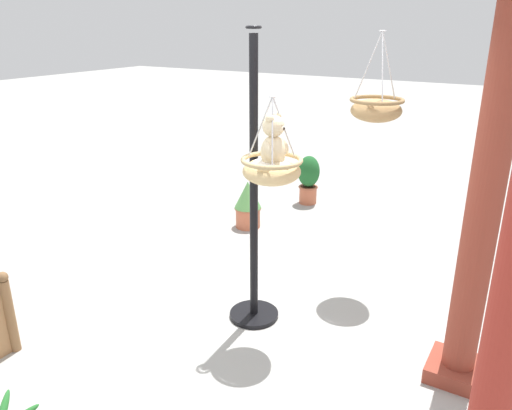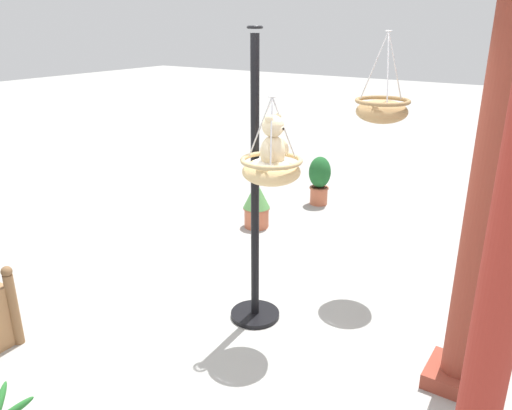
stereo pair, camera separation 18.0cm
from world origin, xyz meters
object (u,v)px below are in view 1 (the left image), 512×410
object	(u,v)px
potted_plant_flowering_red	(309,178)
display_pole_central	(254,238)
hanging_basket_left_high	(376,109)
greenhouse_pillar_far_back	(485,202)
hanging_basket_with_teddy	(272,169)
teddy_bear	(275,145)
potted_plant_fern_front	(248,204)

from	to	relation	value
potted_plant_flowering_red	display_pole_central	bearing A→B (deg)	16.39
hanging_basket_left_high	greenhouse_pillar_far_back	distance (m)	1.55
display_pole_central	hanging_basket_with_teddy	world-z (taller)	display_pole_central
teddy_bear	potted_plant_flowering_red	bearing A→B (deg)	-159.87
potted_plant_fern_front	potted_plant_flowering_red	world-z (taller)	potted_plant_flowering_red
hanging_basket_left_high	potted_plant_flowering_red	world-z (taller)	hanging_basket_left_high
greenhouse_pillar_far_back	potted_plant_fern_front	world-z (taller)	greenhouse_pillar_far_back
hanging_basket_left_high	potted_plant_fern_front	size ratio (longest dim) A/B	1.28
potted_plant_fern_front	potted_plant_flowering_red	bearing A→B (deg)	167.30
teddy_bear	potted_plant_flowering_red	distance (m)	3.59
hanging_basket_with_teddy	hanging_basket_left_high	world-z (taller)	hanging_basket_left_high
display_pole_central	hanging_basket_with_teddy	distance (m)	0.74
greenhouse_pillar_far_back	potted_plant_flowering_red	distance (m)	4.05
display_pole_central	hanging_basket_left_high	size ratio (longest dim) A/B	3.14
potted_plant_fern_front	potted_plant_flowering_red	xyz separation A→B (m)	(-1.23, 0.28, 0.06)
display_pole_central	teddy_bear	size ratio (longest dim) A/B	5.87
greenhouse_pillar_far_back	potted_plant_flowering_red	world-z (taller)	greenhouse_pillar_far_back
hanging_basket_with_teddy	teddy_bear	world-z (taller)	hanging_basket_with_teddy
teddy_bear	potted_plant_flowering_red	size ratio (longest dim) A/B	0.60
teddy_bear	potted_plant_fern_front	world-z (taller)	teddy_bear
display_pole_central	hanging_basket_with_teddy	xyz separation A→B (m)	(0.15, 0.25, 0.68)
hanging_basket_left_high	potted_plant_fern_front	bearing A→B (deg)	-110.49
display_pole_central	hanging_basket_with_teddy	bearing A→B (deg)	59.04
display_pole_central	greenhouse_pillar_far_back	size ratio (longest dim) A/B	0.86
hanging_basket_with_teddy	potted_plant_flowering_red	bearing A→B (deg)	-160.22
display_pole_central	potted_plant_flowering_red	distance (m)	3.15
teddy_bear	hanging_basket_left_high	xyz separation A→B (m)	(-1.25, 0.36, 0.13)
teddy_bear	hanging_basket_left_high	distance (m)	1.31
hanging_basket_left_high	greenhouse_pillar_far_back	xyz separation A→B (m)	(1.02, 1.10, -0.37)
potted_plant_fern_front	hanging_basket_left_high	bearing A→B (deg)	69.51
display_pole_central	teddy_bear	distance (m)	0.92
hanging_basket_left_high	display_pole_central	bearing A→B (deg)	-29.78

